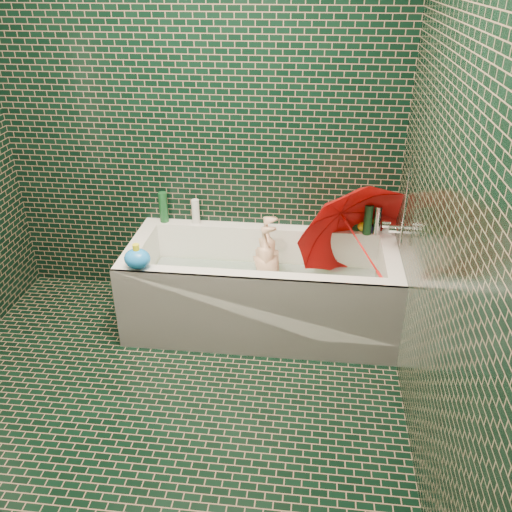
# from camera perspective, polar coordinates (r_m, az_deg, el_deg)

# --- Properties ---
(floor) EXTENTS (2.80, 2.80, 0.00)m
(floor) POSITION_cam_1_polar(r_m,az_deg,el_deg) (2.98, -10.70, -17.53)
(floor) COLOR black
(floor) RESTS_ON ground
(wall_back) EXTENTS (2.80, 0.00, 2.80)m
(wall_back) POSITION_cam_1_polar(r_m,az_deg,el_deg) (3.55, -6.14, 14.10)
(wall_back) COLOR black
(wall_back) RESTS_ON floor
(wall_right) EXTENTS (0.00, 2.80, 2.80)m
(wall_right) POSITION_cam_1_polar(r_m,az_deg,el_deg) (2.21, 20.28, 3.40)
(wall_right) COLOR black
(wall_right) RESTS_ON floor
(bathtub) EXTENTS (1.70, 0.75, 0.55)m
(bathtub) POSITION_cam_1_polar(r_m,az_deg,el_deg) (3.54, 0.56, -4.21)
(bathtub) COLOR white
(bathtub) RESTS_ON floor
(bath_mat) EXTENTS (1.35, 0.47, 0.01)m
(bath_mat) POSITION_cam_1_polar(r_m,az_deg,el_deg) (3.58, 0.59, -4.81)
(bath_mat) COLOR green
(bath_mat) RESTS_ON bathtub
(water) EXTENTS (1.48, 0.53, 0.00)m
(water) POSITION_cam_1_polar(r_m,az_deg,el_deg) (3.50, 0.60, -2.84)
(water) COLOR silver
(water) RESTS_ON bathtub
(faucet) EXTENTS (0.18, 0.19, 0.55)m
(faucet) POSITION_cam_1_polar(r_m,az_deg,el_deg) (3.30, 14.85, 3.36)
(faucet) COLOR silver
(faucet) RESTS_ON wall_right
(child) EXTENTS (0.83, 0.34, 0.22)m
(child) POSITION_cam_1_polar(r_m,az_deg,el_deg) (3.52, 1.45, -2.52)
(child) COLOR #DEAD8A
(child) RESTS_ON bathtub
(umbrella) EXTENTS (1.06, 1.11, 1.06)m
(umbrella) POSITION_cam_1_polar(r_m,az_deg,el_deg) (3.39, 10.96, 1.15)
(umbrella) COLOR red
(umbrella) RESTS_ON bathtub
(soap_bottle_a) EXTENTS (0.11, 0.11, 0.23)m
(soap_bottle_a) POSITION_cam_1_polar(r_m,az_deg,el_deg) (3.67, 13.65, 2.29)
(soap_bottle_a) COLOR white
(soap_bottle_a) RESTS_ON bathtub
(soap_bottle_b) EXTENTS (0.09, 0.09, 0.19)m
(soap_bottle_b) POSITION_cam_1_polar(r_m,az_deg,el_deg) (3.66, 11.93, 2.37)
(soap_bottle_b) COLOR #3D1E71
(soap_bottle_b) RESTS_ON bathtub
(soap_bottle_c) EXTENTS (0.17, 0.17, 0.17)m
(soap_bottle_c) POSITION_cam_1_polar(r_m,az_deg,el_deg) (3.68, 11.06, 2.64)
(soap_bottle_c) COLOR #144721
(soap_bottle_c) RESTS_ON bathtub
(bottle_right_tall) EXTENTS (0.06, 0.06, 0.20)m
(bottle_right_tall) POSITION_cam_1_polar(r_m,az_deg,el_deg) (3.60, 11.71, 3.77)
(bottle_right_tall) COLOR #144721
(bottle_right_tall) RESTS_ON bathtub
(bottle_right_pump) EXTENTS (0.06, 0.06, 0.20)m
(bottle_right_pump) POSITION_cam_1_polar(r_m,az_deg,el_deg) (3.62, 12.66, 3.70)
(bottle_right_pump) COLOR silver
(bottle_right_pump) RESTS_ON bathtub
(bottle_left_tall) EXTENTS (0.06, 0.06, 0.21)m
(bottle_left_tall) POSITION_cam_1_polar(r_m,az_deg,el_deg) (3.76, -9.72, 5.09)
(bottle_left_tall) COLOR #144721
(bottle_left_tall) RESTS_ON bathtub
(bottle_left_short) EXTENTS (0.07, 0.07, 0.17)m
(bottle_left_short) POSITION_cam_1_polar(r_m,az_deg,el_deg) (3.71, -6.36, 4.67)
(bottle_left_short) COLOR white
(bottle_left_short) RESTS_ON bathtub
(rubber_duck) EXTENTS (0.11, 0.08, 0.09)m
(rubber_duck) POSITION_cam_1_polar(r_m,az_deg,el_deg) (3.66, 11.42, 3.15)
(rubber_duck) COLOR yellow
(rubber_duck) RESTS_ON bathtub
(bath_toy) EXTENTS (0.16, 0.13, 0.15)m
(bath_toy) POSITION_cam_1_polar(r_m,az_deg,el_deg) (3.20, -12.39, -0.24)
(bath_toy) COLOR #1A7FEC
(bath_toy) RESTS_ON bathtub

